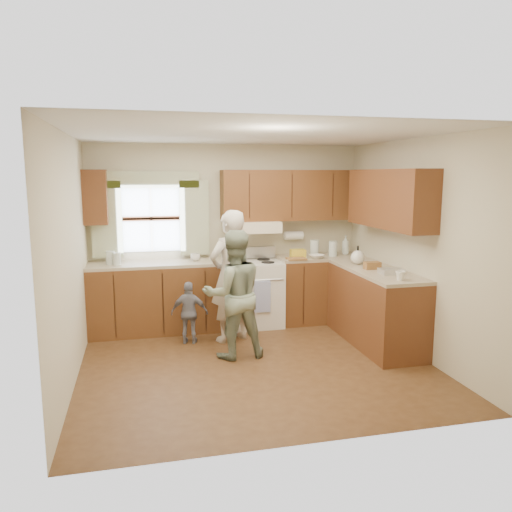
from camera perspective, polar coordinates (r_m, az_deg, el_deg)
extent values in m
plane|color=#472B16|center=(5.71, -0.06, -12.15)|extent=(3.80, 3.80, 0.00)
plane|color=white|center=(5.33, -0.06, 13.73)|extent=(3.80, 3.80, 0.00)
plane|color=beige|center=(7.08, -3.30, 2.49)|extent=(3.80, 0.00, 3.80)
plane|color=beige|center=(3.73, 6.11, -3.73)|extent=(3.80, 0.00, 3.80)
plane|color=beige|center=(5.29, -20.54, -0.41)|extent=(0.00, 3.50, 3.50)
plane|color=beige|center=(6.10, 17.60, 0.96)|extent=(0.00, 3.50, 3.50)
cube|color=#47290F|center=(6.83, -11.03, -4.76)|extent=(1.82, 0.60, 0.90)
cube|color=#47290F|center=(7.27, 7.27, -3.80)|extent=(1.22, 0.60, 0.90)
cube|color=#40200E|center=(6.39, 13.43, -5.81)|extent=(0.60, 1.65, 0.90)
cube|color=tan|center=(6.73, -11.15, -0.87)|extent=(1.82, 0.60, 0.04)
cube|color=tan|center=(7.18, 7.34, -0.14)|extent=(1.22, 0.60, 0.04)
cube|color=tan|center=(6.29, 13.60, -1.67)|extent=(0.60, 1.65, 0.04)
cube|color=#47290F|center=(7.09, 4.13, 6.95)|extent=(2.00, 0.33, 0.70)
cube|color=#40200E|center=(6.79, -17.89, 6.42)|extent=(0.30, 0.33, 0.70)
cube|color=#40200E|center=(6.25, 15.02, 6.34)|extent=(0.33, 1.65, 0.70)
cube|color=beige|center=(6.90, -0.52, 3.37)|extent=(0.76, 0.45, 0.15)
cube|color=silver|center=(6.93, -11.89, 4.23)|extent=(0.90, 0.03, 0.90)
cube|color=yellow|center=(6.89, -16.71, 4.01)|extent=(0.40, 0.05, 1.02)
cube|color=yellow|center=(6.92, -7.06, 4.35)|extent=(0.40, 0.05, 1.02)
cube|color=yellow|center=(6.86, -12.03, 8.53)|extent=(1.30, 0.05, 0.22)
cylinder|color=white|center=(7.21, 4.30, 2.36)|extent=(0.27, 0.12, 0.12)
imported|color=silver|center=(6.74, -6.95, -0.15)|extent=(0.15, 0.15, 0.10)
imported|color=silver|center=(7.36, 10.19, 1.26)|extent=(0.11, 0.11, 0.28)
imported|color=silver|center=(6.96, 6.94, -0.05)|extent=(0.26, 0.26, 0.05)
imported|color=silver|center=(5.69, 16.18, -2.17)|extent=(0.12, 0.12, 0.10)
cylinder|color=silver|center=(6.69, -16.27, -0.21)|extent=(0.11, 0.11, 0.17)
cylinder|color=silver|center=(6.63, -15.61, -0.31)|extent=(0.10, 0.10, 0.16)
cube|color=olive|center=(6.83, 4.63, -0.31)|extent=(0.26, 0.19, 0.02)
cube|color=gold|center=(7.02, 4.81, 0.31)|extent=(0.20, 0.14, 0.11)
cylinder|color=silver|center=(7.15, 6.70, 0.92)|extent=(0.13, 0.13, 0.23)
cylinder|color=silver|center=(7.17, 8.79, 0.84)|extent=(0.12, 0.12, 0.22)
sphere|color=silver|center=(6.58, 11.54, -0.14)|extent=(0.18, 0.18, 0.18)
cube|color=olive|center=(6.28, 13.15, -1.06)|extent=(0.20, 0.11, 0.09)
cube|color=silver|center=(6.04, 15.19, -1.68)|extent=(0.27, 0.18, 0.06)
cube|color=silver|center=(6.97, -0.34, -4.29)|extent=(0.76, 0.64, 0.90)
cube|color=#B7B7BC|center=(7.11, -0.82, 0.42)|extent=(0.76, 0.10, 0.16)
cylinder|color=#B7B7BC|center=(6.61, 0.28, -2.82)|extent=(0.68, 0.03, 0.03)
cube|color=#5162BE|center=(6.65, 0.74, -4.69)|extent=(0.22, 0.02, 0.42)
cylinder|color=black|center=(6.96, -2.01, -0.50)|extent=(0.18, 0.18, 0.01)
cylinder|color=black|center=(7.03, 0.86, -0.38)|extent=(0.18, 0.18, 0.01)
cylinder|color=black|center=(6.72, -1.60, -0.85)|extent=(0.18, 0.18, 0.01)
cylinder|color=black|center=(6.80, 1.38, -0.73)|extent=(0.18, 0.18, 0.01)
imported|color=beige|center=(6.25, -2.91, -2.32)|extent=(0.71, 0.61, 1.66)
imported|color=#283F2B|center=(5.70, -2.56, -4.39)|extent=(0.76, 0.61, 1.48)
imported|color=gray|center=(6.28, -7.61, -6.44)|extent=(0.49, 0.30, 0.78)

